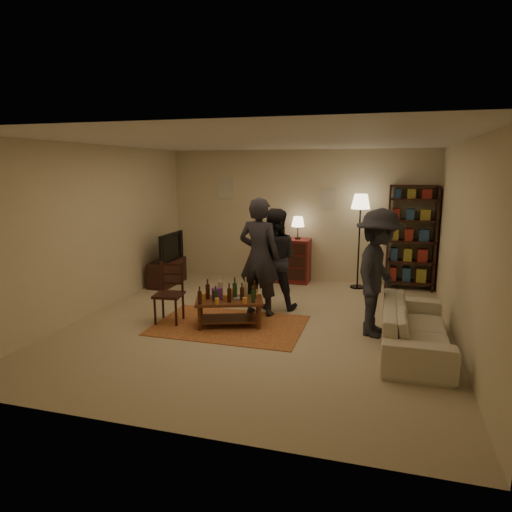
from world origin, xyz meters
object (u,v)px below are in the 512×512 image
at_px(coffee_table, 229,302).
at_px(person_left, 259,257).
at_px(sofa, 415,327).
at_px(person_right, 274,259).
at_px(tv_stand, 167,266).
at_px(bookshelf, 411,237).
at_px(dresser, 286,259).
at_px(dining_chair, 170,290).
at_px(floor_lamp, 360,208).
at_px(person_by_sofa, 378,273).

bearing_deg(coffee_table, person_left, 65.55).
distance_m(sofa, person_right, 2.59).
distance_m(tv_stand, sofa, 5.14).
xyz_separation_m(coffee_table, bookshelf, (2.67, 2.97, 0.66)).
distance_m(tv_stand, person_left, 2.74).
bearing_deg(person_left, person_right, -98.74).
bearing_deg(dresser, person_right, -83.97).
bearing_deg(dining_chair, coffee_table, -2.80).
relative_size(sofa, person_right, 1.24).
xyz_separation_m(dining_chair, floor_lamp, (2.64, 2.84, 1.08)).
xyz_separation_m(coffee_table, person_left, (0.29, 0.64, 0.57)).
bearing_deg(tv_stand, bookshelf, 11.80).
bearing_deg(person_by_sofa, person_right, 76.37).
height_order(dining_chair, bookshelf, bookshelf).
bearing_deg(bookshelf, sofa, -90.82).
height_order(coffee_table, person_right, person_right).
xyz_separation_m(coffee_table, dresser, (0.23, 2.90, 0.10)).
height_order(dining_chair, floor_lamp, floor_lamp).
bearing_deg(dresser, bookshelf, 1.57).
distance_m(person_right, person_by_sofa, 1.89).
xyz_separation_m(tv_stand, person_right, (2.45, -0.93, 0.46)).
distance_m(dining_chair, floor_lamp, 4.02).
distance_m(floor_lamp, person_right, 2.27).
height_order(tv_stand, dresser, dresser).
xyz_separation_m(floor_lamp, sofa, (0.92, -3.00, -1.26)).
bearing_deg(coffee_table, person_right, 68.09).
height_order(dresser, sofa, dresser).
height_order(tv_stand, person_left, person_left).
distance_m(dining_chair, tv_stand, 2.32).
bearing_deg(bookshelf, tv_stand, -168.20).
relative_size(dresser, sofa, 0.65).
height_order(tv_stand, person_by_sofa, person_by_sofa).
bearing_deg(bookshelf, dining_chair, -139.95).
height_order(sofa, person_right, person_right).
xyz_separation_m(bookshelf, person_right, (-2.24, -1.91, -0.19)).
distance_m(coffee_table, floor_lamp, 3.47).
xyz_separation_m(dresser, person_left, (0.06, -2.26, 0.47)).
xyz_separation_m(dresser, floor_lamp, (1.47, -0.12, 1.09)).
xyz_separation_m(coffee_table, dining_chair, (-0.93, -0.06, 0.12)).
relative_size(dining_chair, bookshelf, 0.47).
bearing_deg(dresser, dining_chair, -111.42).
height_order(tv_stand, floor_lamp, floor_lamp).
bearing_deg(person_left, tv_stand, -21.11).
relative_size(tv_stand, dresser, 0.78).
bearing_deg(dresser, coffee_table, -94.51).
distance_m(bookshelf, person_right, 2.95).
distance_m(coffee_table, person_by_sofa, 2.20).
distance_m(tv_stand, floor_lamp, 3.99).
height_order(dresser, bookshelf, bookshelf).
relative_size(dining_chair, person_right, 0.56).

